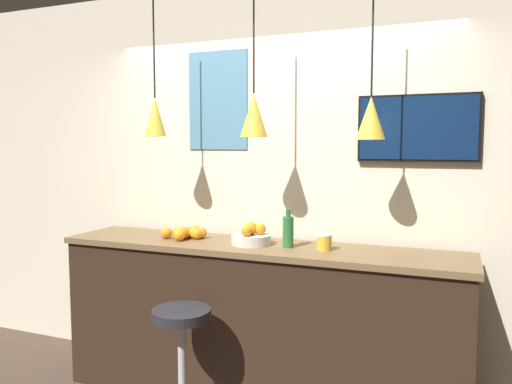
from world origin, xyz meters
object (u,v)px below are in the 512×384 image
Objects in this scene: bar_stool at (182,350)px; mounted_tv at (417,128)px; fruit_bowl at (252,237)px; juice_bottle at (288,231)px; spread_jar at (324,242)px.

bar_stool is 1.02× the size of mounted_tv.
fruit_bowl is 1.07× the size of juice_bottle.
juice_bottle is 1.06m from mounted_tv.
mounted_tv reaches higher than spread_jar.
fruit_bowl is at bearing -179.83° from spread_jar.
bar_stool is 2.01m from mounted_tv.
fruit_bowl is 0.49m from spread_jar.
mounted_tv reaches higher than fruit_bowl.
juice_bottle is 0.24m from spread_jar.
bar_stool is 2.89× the size of fruit_bowl.
bar_stool is 0.97m from juice_bottle.
spread_jar is (0.73, 0.52, 0.61)m from bar_stool.
fruit_bowl is (0.24, 0.52, 0.61)m from bar_stool.
spread_jar is 0.94m from mounted_tv.
fruit_bowl reaches higher than bar_stool.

